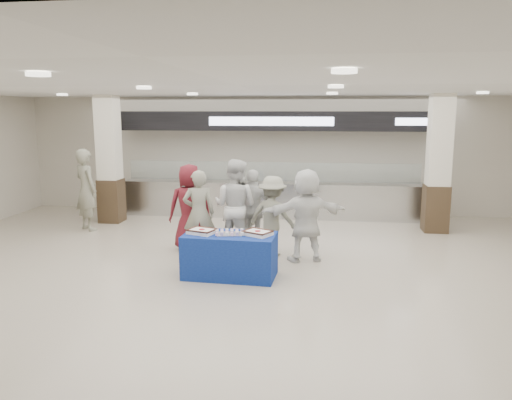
# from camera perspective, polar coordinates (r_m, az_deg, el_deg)

# --- Properties ---
(ground) EXTENTS (14.00, 14.00, 0.00)m
(ground) POSITION_cam_1_polar(r_m,az_deg,el_deg) (8.36, -1.99, -9.50)
(ground) COLOR #BDB3A1
(ground) RESTS_ON ground
(serving_line) EXTENTS (8.70, 0.85, 2.80)m
(serving_line) POSITION_cam_1_polar(r_m,az_deg,el_deg) (13.33, 1.82, 3.02)
(serving_line) COLOR silver
(serving_line) RESTS_ON ground
(column_left) EXTENTS (0.55, 0.55, 3.20)m
(column_left) POSITION_cam_1_polar(r_m,az_deg,el_deg) (13.15, -16.39, 4.15)
(column_left) COLOR #332517
(column_left) RESTS_ON ground
(column_right) EXTENTS (0.55, 0.55, 3.20)m
(column_right) POSITION_cam_1_polar(r_m,az_deg,el_deg) (12.33, 20.10, 3.57)
(column_right) COLOR #332517
(column_right) RESTS_ON ground
(display_table) EXTENTS (1.59, 0.86, 0.75)m
(display_table) POSITION_cam_1_polar(r_m,az_deg,el_deg) (8.58, -3.00, -6.36)
(display_table) COLOR navy
(display_table) RESTS_ON ground
(sheet_cake_left) EXTENTS (0.52, 0.46, 0.09)m
(sheet_cake_left) POSITION_cam_1_polar(r_m,az_deg,el_deg) (8.56, -6.21, -3.52)
(sheet_cake_left) COLOR white
(sheet_cake_left) RESTS_ON display_table
(sheet_cake_right) EXTENTS (0.54, 0.50, 0.09)m
(sheet_cake_right) POSITION_cam_1_polar(r_m,az_deg,el_deg) (8.40, 0.20, -3.74)
(sheet_cake_right) COLOR white
(sheet_cake_right) RESTS_ON display_table
(cupcake_tray) EXTENTS (0.48, 0.39, 0.07)m
(cupcake_tray) POSITION_cam_1_polar(r_m,az_deg,el_deg) (8.46, -3.05, -3.73)
(cupcake_tray) COLOR #B5B5BA
(cupcake_tray) RESTS_ON display_table
(civilian_maroon) EXTENTS (1.00, 0.81, 1.76)m
(civilian_maroon) POSITION_cam_1_polar(r_m,az_deg,el_deg) (10.27, -7.56, -0.77)
(civilian_maroon) COLOR maroon
(civilian_maroon) RESTS_ON ground
(soldier_a) EXTENTS (0.70, 0.54, 1.70)m
(soldier_a) POSITION_cam_1_polar(r_m,az_deg,el_deg) (9.77, -6.54, -1.51)
(soldier_a) COLOR gray
(soldier_a) RESTS_ON ground
(chef_tall) EXTENTS (1.08, 0.94, 1.88)m
(chef_tall) POSITION_cam_1_polar(r_m,az_deg,el_deg) (9.92, -2.40, -0.73)
(chef_tall) COLOR silver
(chef_tall) RESTS_ON ground
(chef_short) EXTENTS (1.00, 0.50, 1.65)m
(chef_short) POSITION_cam_1_polar(r_m,az_deg,el_deg) (10.14, -0.29, -1.14)
(chef_short) COLOR silver
(chef_short) RESTS_ON ground
(soldier_b) EXTENTS (1.15, 0.88, 1.58)m
(soldier_b) POSITION_cam_1_polar(r_m,az_deg,el_deg) (9.73, 1.90, -1.86)
(soldier_b) COLOR gray
(soldier_b) RESTS_ON ground
(civilian_white) EXTENTS (1.72, 1.00, 1.77)m
(civilian_white) POSITION_cam_1_polar(r_m,az_deg,el_deg) (9.40, 5.73, -1.73)
(civilian_white) COLOR white
(civilian_white) RESTS_ON ground
(soldier_bg) EXTENTS (0.84, 0.80, 1.94)m
(soldier_bg) POSITION_cam_1_polar(r_m,az_deg,el_deg) (12.48, -18.81, 1.12)
(soldier_bg) COLOR gray
(soldier_bg) RESTS_ON ground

